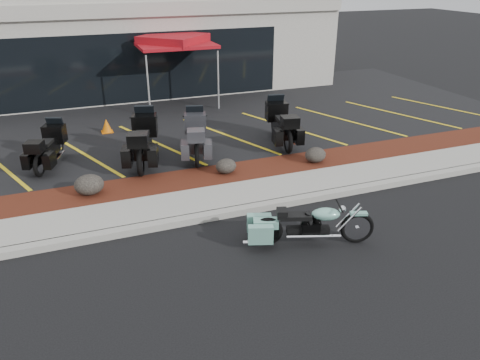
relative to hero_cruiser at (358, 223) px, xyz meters
name	(u,v)px	position (x,y,z in m)	size (l,w,h in m)	color
ground	(217,240)	(-2.55, 1.06, -0.44)	(90.00, 90.00, 0.00)	black
curb	(204,217)	(-2.55, 1.96, -0.37)	(24.00, 0.25, 0.15)	gray
sidewalk	(195,203)	(-2.55, 2.66, -0.37)	(24.00, 1.20, 0.15)	gray
mulch_bed	(182,182)	(-2.55, 3.86, -0.36)	(24.00, 1.20, 0.16)	#361A0C
upper_lot	(143,122)	(-2.55, 9.26, -0.37)	(26.00, 9.60, 0.15)	black
dealership_building	(114,41)	(-2.55, 15.53, 1.57)	(18.00, 8.16, 4.00)	gray
boulder_left	(89,185)	(-4.77, 3.83, -0.04)	(0.68, 0.57, 0.48)	black
boulder_mid	(226,166)	(-1.38, 3.85, -0.09)	(0.54, 0.45, 0.38)	black
boulder_right	(315,155)	(1.14, 3.69, -0.07)	(0.58, 0.49, 0.41)	black
hero_cruiser	(358,223)	(0.00, 0.00, 0.00)	(2.50, 0.63, 0.88)	#74B5A2
touring_black_front	(57,137)	(-5.37, 6.68, 0.28)	(1.95, 0.75, 1.14)	black
touring_black_mid	(146,129)	(-2.99, 6.14, 0.40)	(2.37, 0.91, 1.38)	black
touring_grey	(195,126)	(-1.56, 6.04, 0.34)	(2.17, 0.83, 1.27)	#2E2F34
touring_black_rear	(275,115)	(1.08, 6.20, 0.37)	(2.25, 0.86, 1.31)	black
traffic_cone	(107,125)	(-3.88, 8.37, -0.07)	(0.34, 0.34, 0.44)	#D66507
popup_canopy	(174,41)	(-0.91, 11.01, 2.05)	(3.46, 3.46, 2.58)	silver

